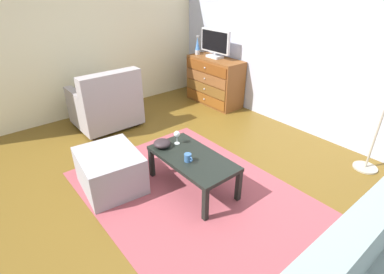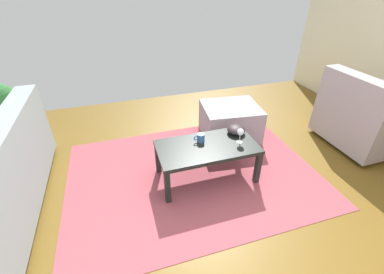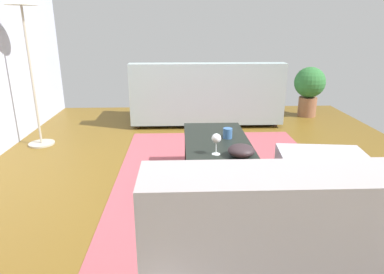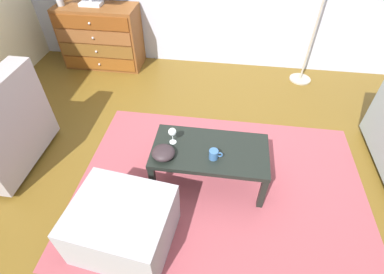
% 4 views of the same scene
% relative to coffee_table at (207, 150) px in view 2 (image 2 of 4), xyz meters
% --- Properties ---
extents(ground_plane, '(5.88, 4.70, 0.05)m').
position_rel_coffee_table_xyz_m(ground_plane, '(-0.08, 0.11, -0.37)').
color(ground_plane, brown).
extents(area_rug, '(2.60, 1.90, 0.01)m').
position_rel_coffee_table_xyz_m(area_rug, '(0.12, -0.09, -0.34)').
color(area_rug, '#9B454E').
rests_on(area_rug, ground_plane).
extents(coffee_table, '(0.99, 0.52, 0.40)m').
position_rel_coffee_table_xyz_m(coffee_table, '(0.00, 0.00, 0.00)').
color(coffee_table, black).
rests_on(coffee_table, ground_plane).
extents(wine_glass, '(0.07, 0.07, 0.16)m').
position_rel_coffee_table_xyz_m(wine_glass, '(-0.33, 0.04, 0.17)').
color(wine_glass, silver).
rests_on(wine_glass, coffee_table).
extents(mug, '(0.11, 0.08, 0.08)m').
position_rel_coffee_table_xyz_m(mug, '(0.04, -0.09, 0.09)').
color(mug, '#366099').
rests_on(mug, coffee_table).
extents(bowl_decorative, '(0.19, 0.19, 0.09)m').
position_rel_coffee_table_xyz_m(bowl_decorative, '(-0.37, -0.13, 0.09)').
color(bowl_decorative, '#2C2124').
rests_on(bowl_decorative, coffee_table).
extents(armchair, '(0.80, 0.90, 0.91)m').
position_rel_coffee_table_xyz_m(armchair, '(-2.01, -0.03, 0.01)').
color(armchair, '#332319').
rests_on(armchair, ground_plane).
extents(ottoman, '(0.77, 0.68, 0.43)m').
position_rel_coffee_table_xyz_m(ottoman, '(-0.58, -0.69, -0.13)').
color(ottoman, '#99969F').
rests_on(ottoman, ground_plane).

